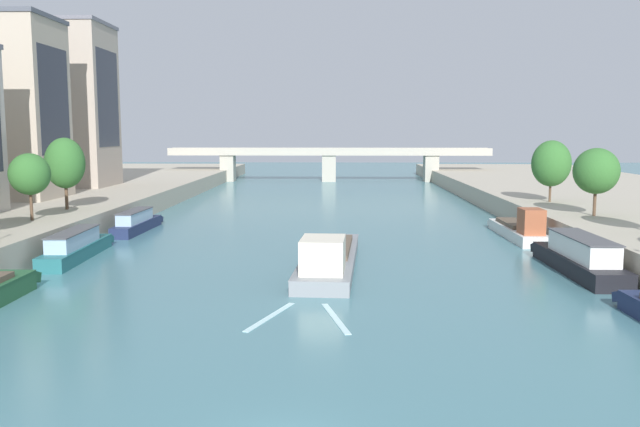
# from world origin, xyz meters

# --- Properties ---
(barge_midriver) EXTENTS (4.96, 20.19, 3.24)m
(barge_midriver) POSITION_xyz_m (1.07, 27.98, 0.93)
(barge_midriver) COLOR gray
(barge_midriver) RESTS_ON ground
(wake_behind_barge) EXTENTS (5.59, 6.07, 0.03)m
(wake_behind_barge) POSITION_xyz_m (-0.19, 15.23, 0.01)
(wake_behind_barge) COLOR silver
(wake_behind_barge) RESTS_ON ground
(moored_boat_left_downstream) EXTENTS (2.58, 12.77, 2.36)m
(moored_boat_left_downstream) POSITION_xyz_m (-19.29, 31.45, 0.99)
(moored_boat_left_downstream) COLOR #23666B
(moored_boat_left_downstream) RESTS_ON ground
(moored_boat_left_second) EXTENTS (2.25, 11.56, 2.26)m
(moored_boat_left_second) POSITION_xyz_m (-18.83, 45.87, 0.94)
(moored_boat_left_second) COLOR #1E284C
(moored_boat_left_second) RESTS_ON ground
(moored_boat_right_end) EXTENTS (2.85, 13.63, 2.79)m
(moored_boat_right_end) POSITION_xyz_m (19.17, 27.11, 1.17)
(moored_boat_right_end) COLOR black
(moored_boat_right_end) RESTS_ON ground
(moored_boat_right_far) EXTENTS (2.67, 13.49, 3.31)m
(moored_boat_right_far) POSITION_xyz_m (19.12, 42.42, 0.95)
(moored_boat_right_far) COLOR silver
(moored_boat_right_far) RESTS_ON ground
(tree_left_midway) EXTENTS (3.52, 3.52, 5.92)m
(tree_left_midway) POSITION_xyz_m (-25.25, 36.66, 6.47)
(tree_left_midway) COLOR brown
(tree_left_midway) RESTS_ON quay_left
(tree_left_distant) EXTENTS (3.91, 3.91, 7.20)m
(tree_left_distant) POSITION_xyz_m (-25.56, 44.90, 7.04)
(tree_left_distant) COLOR brown
(tree_left_distant) RESTS_ON quay_left
(tree_right_second) EXTENTS (4.13, 4.13, 6.30)m
(tree_right_second) POSITION_xyz_m (25.63, 41.20, 6.55)
(tree_right_second) COLOR brown
(tree_right_second) RESTS_ON quay_right
(tree_right_past_mid) EXTENTS (4.28, 4.28, 6.84)m
(tree_right_past_mid) POSITION_xyz_m (25.44, 53.36, 6.67)
(tree_right_past_mid) COLOR brown
(tree_right_past_mid) RESTS_ON quay_right
(building_left_middle) EXTENTS (11.09, 10.03, 21.05)m
(building_left_middle) POSITION_xyz_m (-36.52, 56.02, 12.93)
(building_left_middle) COLOR #B2A38E
(building_left_middle) RESTS_ON quay_left
(building_left_corner) EXTENTS (11.37, 10.71, 23.13)m
(building_left_corner) POSITION_xyz_m (-36.52, 73.54, 13.97)
(building_left_corner) COLOR #A89989
(building_left_corner) RESTS_ON quay_left
(bridge_far) EXTENTS (66.00, 4.40, 6.90)m
(bridge_far) POSITION_xyz_m (0.00, 114.97, 4.46)
(bridge_far) COLOR #ADA899
(bridge_far) RESTS_ON ground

